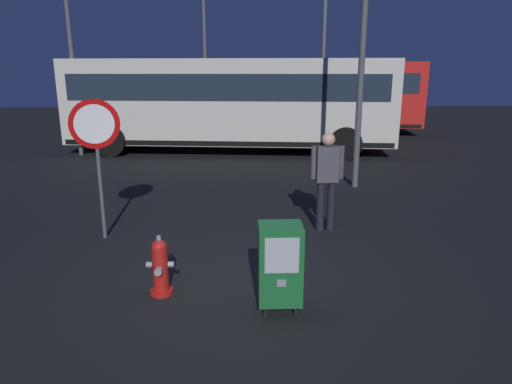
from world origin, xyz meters
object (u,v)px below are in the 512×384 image
at_px(bus_far, 295,93).
at_px(stop_sign, 96,140).
at_px(street_light_near_right, 204,22).
at_px(fire_hydrant, 160,267).
at_px(newspaper_box_primary, 280,264).
at_px(bus_near, 230,100).
at_px(pedestrian, 327,176).
at_px(street_light_near_left, 68,17).
at_px(street_light_far_right, 325,4).

bearing_deg(bus_far, stop_sign, -102.65).
bearing_deg(bus_far, street_light_near_right, -168.89).
height_order(fire_hydrant, street_light_near_right, street_light_near_right).
bearing_deg(newspaper_box_primary, bus_near, 94.03).
xyz_separation_m(pedestrian, bus_near, (-1.75, 7.96, 0.76)).
bearing_deg(newspaper_box_primary, street_light_near_right, 97.02).
xyz_separation_m(bus_near, street_light_near_left, (-4.84, -0.52, 2.48)).
bearing_deg(street_light_far_right, bus_near, -148.43).
bearing_deg(bus_far, bus_near, -112.41).
bearing_deg(bus_near, fire_hydrant, -87.41).
distance_m(street_light_near_left, street_light_far_right, 8.68).
bearing_deg(newspaper_box_primary, stop_sign, 137.69).
xyz_separation_m(stop_sign, pedestrian, (3.65, 0.25, -0.65)).
xyz_separation_m(stop_sign, bus_far, (4.63, 13.09, 0.11)).
height_order(bus_near, street_light_far_right, street_light_far_right).
height_order(pedestrian, street_light_near_right, street_light_near_right).
height_order(fire_hydrant, stop_sign, stop_sign).
height_order(newspaper_box_primary, street_light_near_right, street_light_near_right).
bearing_deg(pedestrian, newspaper_box_primary, -110.65).
xyz_separation_m(fire_hydrant, street_light_far_right, (4.06, 12.27, 4.61)).
bearing_deg(bus_near, street_light_near_left, -167.54).
bearing_deg(street_light_far_right, pedestrian, -99.34).
xyz_separation_m(newspaper_box_primary, street_light_far_right, (2.66, 12.72, 4.39)).
relative_size(fire_hydrant, street_light_far_right, 0.09).
xyz_separation_m(street_light_near_left, street_light_near_right, (3.71, 5.11, 0.37)).
bearing_deg(bus_far, street_light_near_left, -137.64).
distance_m(fire_hydrant, pedestrian, 3.32).
relative_size(pedestrian, street_light_far_right, 0.19).
distance_m(bus_near, bus_far, 5.59).
distance_m(pedestrian, bus_near, 8.19).
height_order(bus_far, street_light_near_left, street_light_near_left).
xyz_separation_m(newspaper_box_primary, street_light_near_right, (-1.87, 15.21, 3.99)).
height_order(fire_hydrant, bus_far, bus_far).
bearing_deg(stop_sign, pedestrian, 3.86).
height_order(stop_sign, bus_far, bus_far).
distance_m(pedestrian, street_light_far_right, 10.95).
bearing_deg(street_light_near_right, pedestrian, -77.09).
distance_m(street_light_near_left, street_light_near_right, 6.33).
height_order(fire_hydrant, pedestrian, pedestrian).
height_order(pedestrian, bus_near, bus_near).
height_order(street_light_near_left, street_light_near_right, street_light_near_right).
bearing_deg(stop_sign, street_light_far_right, 62.74).
distance_m(stop_sign, bus_far, 13.88).
height_order(stop_sign, pedestrian, stop_sign).
bearing_deg(fire_hydrant, newspaper_box_primary, -17.69).
bearing_deg(fire_hydrant, street_light_near_left, 113.41).
relative_size(street_light_near_left, street_light_near_right, 0.91).
xyz_separation_m(pedestrian, street_light_near_right, (-2.88, 12.55, 3.62)).
distance_m(bus_near, street_light_near_left, 5.46).
xyz_separation_m(newspaper_box_primary, bus_far, (1.98, 15.50, 1.14)).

